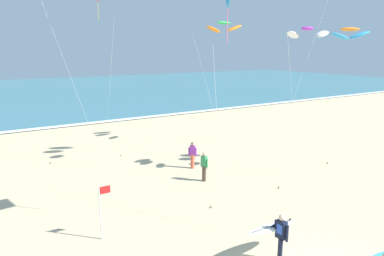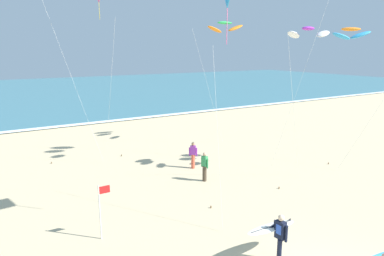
% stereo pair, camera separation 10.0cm
% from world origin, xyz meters
% --- Properties ---
extents(ocean_water, '(160.00, 60.00, 0.08)m').
position_xyz_m(ocean_water, '(0.00, 57.42, 0.04)').
color(ocean_water, teal).
rests_on(ocean_water, ground).
extents(shoreline_foam, '(160.00, 0.94, 0.01)m').
position_xyz_m(shoreline_foam, '(0.00, 27.72, 0.09)').
color(shoreline_foam, white).
rests_on(shoreline_foam, ocean_water).
extents(surfer_trailing, '(2.31, 1.00, 1.71)m').
position_xyz_m(surfer_trailing, '(-0.20, 2.41, 1.04)').
color(surfer_trailing, black).
rests_on(surfer_trailing, ground).
extents(kite_diamond_rose_near, '(0.33, 2.88, 10.90)m').
position_xyz_m(kite_diamond_rose_near, '(-0.63, 18.53, 9.83)').
color(kite_diamond_rose_near, pink).
rests_on(kite_diamond_rose_near, ground).
extents(kite_arc_violet_high, '(3.21, 2.31, 8.03)m').
position_xyz_m(kite_arc_violet_high, '(6.76, 7.69, 7.72)').
color(kite_arc_violet_high, white).
rests_on(kite_arc_violet_high, ground).
extents(kite_arc_emerald_distant, '(3.77, 2.81, 8.83)m').
position_xyz_m(kite_arc_emerald_distant, '(7.41, 15.70, 8.45)').
color(kite_arc_emerald_distant, orange).
rests_on(kite_arc_emerald_distant, ground).
extents(kite_arc_amber_close, '(5.12, 3.05, 8.04)m').
position_xyz_m(kite_arc_amber_close, '(9.33, 7.01, 7.70)').
color(kite_arc_amber_close, '#2D99DB').
rests_on(kite_arc_amber_close, ground).
extents(bystander_purple_top, '(0.39, 0.36, 1.59)m').
position_xyz_m(bystander_purple_top, '(2.36, 11.77, 0.81)').
color(bystander_purple_top, '#D8593F').
rests_on(bystander_purple_top, ground).
extents(bystander_green_top, '(0.24, 0.49, 1.59)m').
position_xyz_m(bystander_green_top, '(1.79, 9.68, 0.81)').
color(bystander_green_top, '#4C3D2D').
rests_on(bystander_green_top, ground).
extents(lifeguard_flag, '(0.45, 0.05, 2.10)m').
position_xyz_m(lifeguard_flag, '(-4.67, 6.76, 1.27)').
color(lifeguard_flag, silver).
rests_on(lifeguard_flag, ground).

